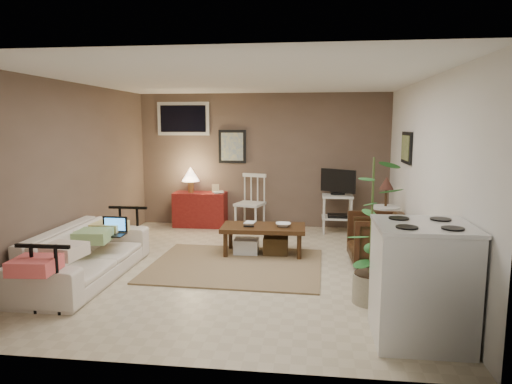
# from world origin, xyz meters

# --- Properties ---
(floor) EXTENTS (5.00, 5.00, 0.00)m
(floor) POSITION_xyz_m (0.00, 0.00, 0.00)
(floor) COLOR #C1B293
(floor) RESTS_ON ground
(art_back) EXTENTS (0.50, 0.03, 0.60)m
(art_back) POSITION_xyz_m (-0.55, 2.48, 1.45)
(art_back) COLOR black
(art_right) EXTENTS (0.03, 0.60, 0.45)m
(art_right) POSITION_xyz_m (2.23, 1.05, 1.52)
(art_right) COLOR black
(window) EXTENTS (0.96, 0.03, 0.60)m
(window) POSITION_xyz_m (-1.45, 2.48, 1.95)
(window) COLOR silver
(rug) EXTENTS (2.28, 1.84, 0.02)m
(rug) POSITION_xyz_m (-0.09, 0.04, 0.01)
(rug) COLOR #87694E
(rug) RESTS_ON floor
(coffee_table) EXTENTS (1.19, 0.64, 0.45)m
(coffee_table) POSITION_xyz_m (0.21, 0.61, 0.25)
(coffee_table) COLOR #3D2110
(coffee_table) RESTS_ON floor
(sofa) EXTENTS (0.62, 2.11, 0.82)m
(sofa) POSITION_xyz_m (-1.80, -0.67, 0.41)
(sofa) COLOR white
(sofa) RESTS_ON floor
(sofa_pillows) EXTENTS (0.41, 2.01, 0.14)m
(sofa_pillows) POSITION_xyz_m (-1.75, -0.92, 0.51)
(sofa_pillows) COLOR beige
(sofa_pillows) RESTS_ON sofa
(sofa_end_rails) EXTENTS (0.57, 2.11, 0.71)m
(sofa_end_rails) POSITION_xyz_m (-1.68, -0.67, 0.35)
(sofa_end_rails) COLOR black
(sofa_end_rails) RESTS_ON floor
(laptop) EXTENTS (0.32, 0.24, 0.22)m
(laptop) POSITION_xyz_m (-1.60, -0.31, 0.53)
(laptop) COLOR black
(laptop) RESTS_ON sofa
(red_console) EXTENTS (0.94, 0.42, 1.09)m
(red_console) POSITION_xyz_m (-1.13, 2.29, 0.38)
(red_console) COLOR maroon
(red_console) RESTS_ON floor
(spindle_chair) EXTENTS (0.55, 0.55, 0.98)m
(spindle_chair) POSITION_xyz_m (-0.18, 2.13, 0.46)
(spindle_chair) COLOR silver
(spindle_chair) RESTS_ON floor
(tv_stand) EXTENTS (0.57, 0.42, 1.10)m
(tv_stand) POSITION_xyz_m (1.33, 2.11, 0.58)
(tv_stand) COLOR silver
(tv_stand) RESTS_ON floor
(side_table) EXTENTS (0.41, 0.41, 1.10)m
(side_table) POSITION_xyz_m (1.97, 1.05, 0.68)
(side_table) COLOR silver
(side_table) RESTS_ON floor
(armchair) EXTENTS (0.73, 0.77, 0.76)m
(armchair) POSITION_xyz_m (1.77, 0.30, 0.38)
(armchair) COLOR black
(armchair) RESTS_ON floor
(potted_plant) EXTENTS (0.39, 0.39, 1.55)m
(potted_plant) POSITION_xyz_m (1.51, -1.02, 0.82)
(potted_plant) COLOR tan
(potted_plant) RESTS_ON floor
(stove) EXTENTS (0.80, 0.74, 1.04)m
(stove) POSITION_xyz_m (1.83, -1.81, 0.52)
(stove) COLOR silver
(stove) RESTS_ON floor
(bowl) EXTENTS (0.22, 0.07, 0.21)m
(bowl) POSITION_xyz_m (0.50, 0.60, 0.53)
(bowl) COLOR #3D2110
(bowl) RESTS_ON coffee_table
(book_table) EXTENTS (0.15, 0.03, 0.21)m
(book_table) POSITION_xyz_m (-0.07, 0.78, 0.53)
(book_table) COLOR #3D2110
(book_table) RESTS_ON coffee_table
(book_console) EXTENTS (0.18, 0.07, 0.25)m
(book_console) POSITION_xyz_m (-0.87, 2.27, 0.75)
(book_console) COLOR #3D2110
(book_console) RESTS_ON red_console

